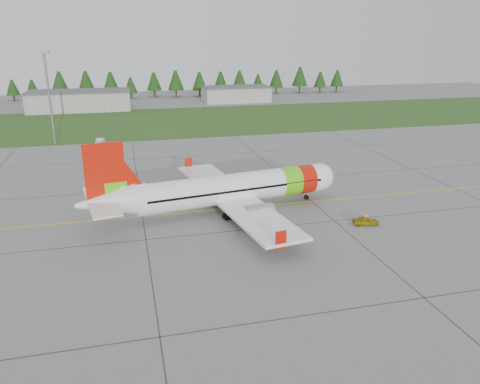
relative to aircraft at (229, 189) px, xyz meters
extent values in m
plane|color=gray|center=(2.95, -7.11, -3.27)|extent=(320.00, 320.00, 0.00)
cylinder|color=white|center=(0.90, 0.14, 0.05)|extent=(28.14, 8.41, 4.17)
sphere|color=white|center=(14.65, 2.28, 0.05)|extent=(4.17, 4.17, 4.17)
cone|color=white|center=(-16.55, -2.58, 0.42)|extent=(8.05, 5.28, 4.17)
cube|color=black|center=(14.97, 2.33, 0.42)|extent=(2.12, 3.01, 0.60)
cylinder|color=#68DE10|center=(9.36, 1.46, 0.05)|extent=(3.40, 4.63, 4.25)
cylinder|color=red|center=(11.90, 1.85, 0.05)|extent=(2.98, 4.57, 4.25)
cube|color=white|center=(0.37, 0.06, -1.13)|extent=(11.09, 34.75, 0.39)
cube|color=red|center=(-3.30, 16.71, -0.54)|extent=(1.30, 0.39, 2.14)
cube|color=red|center=(1.94, -16.92, -0.54)|extent=(1.30, 0.39, 2.14)
cylinder|color=gray|center=(1.05, 6.12, -1.72)|extent=(4.15, 2.81, 2.25)
cylinder|color=gray|center=(2.87, -5.51, -1.72)|extent=(4.15, 2.81, 2.25)
cube|color=red|center=(-16.34, -2.55, 4.01)|extent=(4.92, 1.14, 8.13)
cube|color=#68DE10|center=(-15.17, -2.36, 1.65)|extent=(2.82, 0.87, 2.57)
cube|color=white|center=(-17.08, -2.66, 0.69)|extent=(5.28, 12.69, 0.24)
cylinder|color=slate|center=(12.54, 1.95, -2.52)|extent=(0.19, 0.19, 1.50)
cylinder|color=black|center=(12.54, 1.95, -2.91)|extent=(0.77, 0.41, 0.73)
cylinder|color=slate|center=(-1.15, 2.85, -2.26)|extent=(0.24, 0.24, 2.03)
cylinder|color=black|center=(-1.57, 2.79, -2.72)|extent=(1.17, 0.65, 1.11)
cylinder|color=slate|center=(-0.22, -3.07, -2.26)|extent=(0.24, 0.24, 2.03)
cylinder|color=black|center=(-0.65, -3.13, -2.72)|extent=(1.17, 0.65, 1.11)
imported|color=yellow|center=(16.36, -9.33, -1.59)|extent=(1.37, 1.54, 3.36)
imported|color=silver|center=(-19.06, 47.60, -0.90)|extent=(1.85, 1.77, 4.75)
cube|color=#30561E|center=(2.95, 74.89, -3.26)|extent=(320.00, 50.00, 0.03)
cube|color=gold|center=(2.95, 0.89, -3.26)|extent=(120.00, 0.25, 0.02)
cube|color=#A8A8A3|center=(-27.05, 102.89, -0.27)|extent=(32.00, 14.00, 6.00)
cube|color=#A8A8A3|center=(27.95, 110.89, -0.67)|extent=(24.00, 12.00, 5.20)
cylinder|color=slate|center=(-29.05, 50.89, 6.73)|extent=(0.50, 0.50, 20.00)
camera|label=1|loc=(-13.59, -60.63, 20.57)|focal=35.00mm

